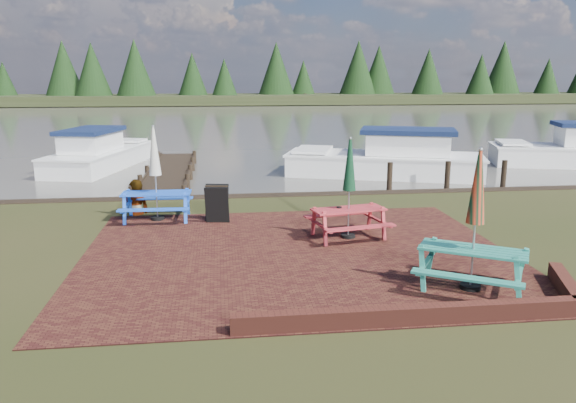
{
  "coord_description": "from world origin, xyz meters",
  "views": [
    {
      "loc": [
        -1.58,
        -10.26,
        3.74
      ],
      "look_at": [
        -0.11,
        1.7,
        1.0
      ],
      "focal_mm": 35.0,
      "sensor_mm": 36.0,
      "label": 1
    }
  ],
  "objects_px": {
    "picnic_table_teal": "(474,242)",
    "chalkboard": "(217,204)",
    "picnic_table_red": "(349,204)",
    "boat_far": "(576,152)",
    "jetty": "(169,171)",
    "picnic_table_blue": "(156,188)",
    "boat_near": "(388,161)",
    "person": "(135,180)",
    "boat_jetty": "(99,155)"
  },
  "relations": [
    {
      "from": "chalkboard",
      "to": "boat_far",
      "type": "xyz_separation_m",
      "value": [
        15.54,
        8.49,
        -0.07
      ]
    },
    {
      "from": "picnic_table_red",
      "to": "chalkboard",
      "type": "bearing_deg",
      "value": 137.79
    },
    {
      "from": "picnic_table_red",
      "to": "boat_far",
      "type": "xyz_separation_m",
      "value": [
        12.51,
        10.28,
        -0.39
      ]
    },
    {
      "from": "chalkboard",
      "to": "boat_near",
      "type": "xyz_separation_m",
      "value": [
        6.69,
        7.13,
        -0.09
      ]
    },
    {
      "from": "jetty",
      "to": "chalkboard",
      "type": "bearing_deg",
      "value": -76.23
    },
    {
      "from": "picnic_table_blue",
      "to": "jetty",
      "type": "bearing_deg",
      "value": 93.83
    },
    {
      "from": "picnic_table_red",
      "to": "chalkboard",
      "type": "xyz_separation_m",
      "value": [
        -3.03,
        1.79,
        -0.32
      ]
    },
    {
      "from": "picnic_table_blue",
      "to": "boat_jetty",
      "type": "distance_m",
      "value": 10.46
    },
    {
      "from": "picnic_table_red",
      "to": "boat_far",
      "type": "height_order",
      "value": "picnic_table_red"
    },
    {
      "from": "picnic_table_red",
      "to": "picnic_table_blue",
      "type": "bearing_deg",
      "value": 142.45
    },
    {
      "from": "picnic_table_teal",
      "to": "chalkboard",
      "type": "bearing_deg",
      "value": 162.29
    },
    {
      "from": "picnic_table_red",
      "to": "boat_far",
      "type": "bearing_deg",
      "value": 27.84
    },
    {
      "from": "boat_jetty",
      "to": "chalkboard",
      "type": "bearing_deg",
      "value": -50.5
    },
    {
      "from": "jetty",
      "to": "boat_far",
      "type": "height_order",
      "value": "boat_far"
    },
    {
      "from": "picnic_table_red",
      "to": "boat_far",
      "type": "distance_m",
      "value": 16.2
    },
    {
      "from": "picnic_table_red",
      "to": "boat_near",
      "type": "xyz_separation_m",
      "value": [
        3.66,
        8.92,
        -0.4
      ]
    },
    {
      "from": "chalkboard",
      "to": "boat_far",
      "type": "bearing_deg",
      "value": 38.03
    },
    {
      "from": "picnic_table_teal",
      "to": "person",
      "type": "xyz_separation_m",
      "value": [
        -6.65,
        6.36,
        0.08
      ]
    },
    {
      "from": "boat_near",
      "to": "picnic_table_red",
      "type": "bearing_deg",
      "value": 176.36
    },
    {
      "from": "picnic_table_red",
      "to": "picnic_table_blue",
      "type": "distance_m",
      "value": 5.1
    },
    {
      "from": "picnic_table_red",
      "to": "boat_jetty",
      "type": "bearing_deg",
      "value": 111.9
    },
    {
      "from": "picnic_table_teal",
      "to": "picnic_table_blue",
      "type": "height_order",
      "value": "picnic_table_teal"
    },
    {
      "from": "jetty",
      "to": "boat_near",
      "type": "height_order",
      "value": "boat_near"
    },
    {
      "from": "boat_far",
      "to": "person",
      "type": "bearing_deg",
      "value": 128.88
    },
    {
      "from": "boat_near",
      "to": "person",
      "type": "bearing_deg",
      "value": 142.64
    },
    {
      "from": "picnic_table_teal",
      "to": "picnic_table_red",
      "type": "distance_m",
      "value": 3.71
    },
    {
      "from": "chalkboard",
      "to": "jetty",
      "type": "relative_size",
      "value": 0.11
    },
    {
      "from": "chalkboard",
      "to": "boat_near",
      "type": "bearing_deg",
      "value": 56.21
    },
    {
      "from": "jetty",
      "to": "boat_near",
      "type": "distance_m",
      "value": 8.52
    },
    {
      "from": "boat_near",
      "to": "person",
      "type": "height_order",
      "value": "person"
    },
    {
      "from": "picnic_table_red",
      "to": "jetty",
      "type": "bearing_deg",
      "value": 106.18
    },
    {
      "from": "picnic_table_teal",
      "to": "chalkboard",
      "type": "height_order",
      "value": "picnic_table_teal"
    },
    {
      "from": "boat_near",
      "to": "picnic_table_teal",
      "type": "bearing_deg",
      "value": -171.58
    },
    {
      "from": "chalkboard",
      "to": "jetty",
      "type": "xyz_separation_m",
      "value": [
        -1.82,
        7.42,
        -0.39
      ]
    },
    {
      "from": "boat_near",
      "to": "boat_jetty",
      "type": "bearing_deg",
      "value": 93.4
    },
    {
      "from": "jetty",
      "to": "boat_jetty",
      "type": "bearing_deg",
      "value": 137.48
    },
    {
      "from": "picnic_table_teal",
      "to": "boat_near",
      "type": "distance_m",
      "value": 12.55
    },
    {
      "from": "person",
      "to": "jetty",
      "type": "bearing_deg",
      "value": -113.9
    },
    {
      "from": "boat_jetty",
      "to": "person",
      "type": "xyz_separation_m",
      "value": [
        2.78,
        -9.17,
        0.58
      ]
    },
    {
      "from": "picnic_table_teal",
      "to": "chalkboard",
      "type": "relative_size",
      "value": 2.59
    },
    {
      "from": "boat_far",
      "to": "jetty",
      "type": "bearing_deg",
      "value": 109.91
    },
    {
      "from": "person",
      "to": "boat_near",
      "type": "bearing_deg",
      "value": -166.5
    },
    {
      "from": "chalkboard",
      "to": "boat_jetty",
      "type": "distance_m",
      "value": 11.45
    },
    {
      "from": "chalkboard",
      "to": "boat_jetty",
      "type": "relative_size",
      "value": 0.14
    },
    {
      "from": "chalkboard",
      "to": "person",
      "type": "distance_m",
      "value": 2.52
    },
    {
      "from": "jetty",
      "to": "boat_far",
      "type": "bearing_deg",
      "value": 3.52
    },
    {
      "from": "jetty",
      "to": "person",
      "type": "xyz_separation_m",
      "value": [
        -0.38,
        -6.27,
        0.84
      ]
    },
    {
      "from": "picnic_table_blue",
      "to": "person",
      "type": "xyz_separation_m",
      "value": [
        -0.64,
        0.7,
        0.1
      ]
    },
    {
      "from": "jetty",
      "to": "person",
      "type": "bearing_deg",
      "value": -93.43
    },
    {
      "from": "chalkboard",
      "to": "picnic_table_teal",
      "type": "bearing_deg",
      "value": -40.08
    }
  ]
}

